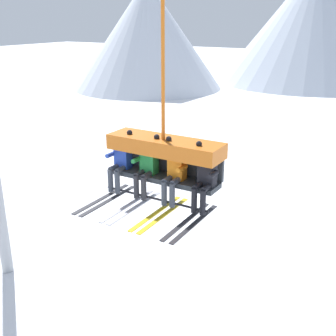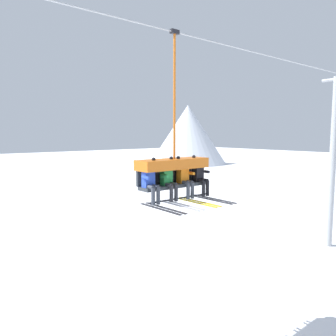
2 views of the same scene
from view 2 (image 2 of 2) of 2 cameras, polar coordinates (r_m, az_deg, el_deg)
ground_plane at (r=12.86m, az=3.31°, el=-23.62°), size 200.00×200.00×0.00m
mountain_peak_east at (r=67.77m, az=3.47°, el=5.85°), size 15.80×15.80×12.03m
lift_tower_far at (r=20.22m, az=26.81°, el=1.39°), size 0.36×1.88×9.54m
lift_cable at (r=12.10m, az=12.13°, el=19.76°), size 20.63×0.05×0.05m
chairlift_chair at (r=9.82m, az=0.83°, el=0.26°), size 2.37×0.74×4.86m
skier_blue at (r=9.10m, az=-2.98°, el=-2.33°), size 0.48×1.70×1.34m
skier_green at (r=9.50m, az=0.17°, el=-1.97°), size 0.48×1.70×1.34m
skier_orange at (r=9.91m, az=3.04°, el=-1.64°), size 0.48×1.70×1.34m
skier_black at (r=10.35m, az=5.69°, el=-1.32°), size 0.48×1.70×1.34m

